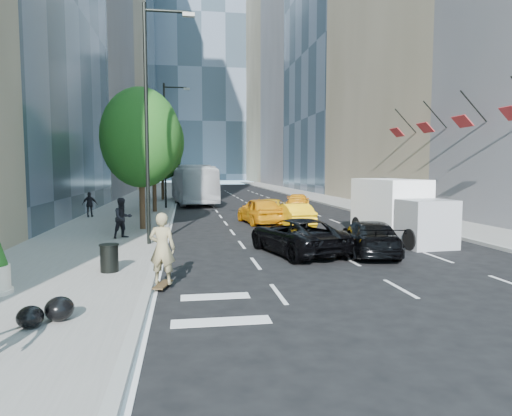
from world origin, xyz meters
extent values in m
plane|color=black|center=(0.00, 0.00, 0.00)|extent=(160.00, 160.00, 0.00)
cube|color=slate|center=(-9.00, 30.00, 0.07)|extent=(6.00, 120.00, 0.15)
cube|color=slate|center=(10.00, 30.00, 0.07)|extent=(4.00, 120.00, 0.15)
cube|color=#5C5C60|center=(-22.00, 42.00, 22.50)|extent=(20.00, 24.00, 45.00)
cube|color=#2E3C47|center=(-22.00, 92.00, 30.00)|extent=(20.00, 28.00, 60.00)
cube|color=#5C5C60|center=(22.00, 74.00, 32.50)|extent=(20.00, 24.00, 65.00)
cube|color=#796E53|center=(22.00, 98.00, 25.00)|extent=(20.00, 24.00, 50.00)
cube|color=#2E3C47|center=(0.00, 120.00, 45.00)|extent=(40.00, 20.00, 90.00)
cylinder|color=black|center=(-6.50, 4.00, 5.15)|extent=(0.16, 0.16, 10.00)
cylinder|color=black|center=(-5.60, 4.00, 9.85)|extent=(1.80, 0.12, 0.12)
cube|color=#99998C|center=(-4.70, 4.00, 9.75)|extent=(0.50, 0.22, 0.15)
cylinder|color=black|center=(-6.50, 22.00, 5.15)|extent=(0.16, 0.16, 10.00)
cylinder|color=black|center=(-5.60, 22.00, 9.85)|extent=(1.80, 0.12, 0.12)
cube|color=#99998C|center=(-4.70, 22.00, 9.75)|extent=(0.50, 0.22, 0.15)
cylinder|color=#2F2112|center=(-7.20, 9.00, 1.72)|extent=(0.30, 0.30, 3.15)
ellipsoid|color=#133E11|center=(-7.20, 9.00, 4.98)|extent=(4.20, 4.20, 5.25)
cylinder|color=#2F2112|center=(-7.20, 19.00, 1.84)|extent=(0.30, 0.30, 3.38)
ellipsoid|color=#133E11|center=(-7.20, 19.00, 5.32)|extent=(4.50, 4.50, 5.62)
cylinder|color=#2F2112|center=(-7.20, 32.00, 1.61)|extent=(0.30, 0.30, 2.93)
ellipsoid|color=#133E11|center=(-7.20, 32.00, 4.63)|extent=(3.90, 3.90, 4.88)
cylinder|color=black|center=(-6.40, 40.00, 2.75)|extent=(0.14, 0.14, 5.20)
imported|color=black|center=(-6.40, 40.00, 4.35)|extent=(2.48, 0.53, 1.00)
cylinder|color=black|center=(11.15, 8.00, 6.85)|extent=(1.75, 0.08, 1.75)
cube|color=#A82628|center=(10.50, 8.00, 6.00)|extent=(0.64, 1.30, 0.64)
cylinder|color=black|center=(11.15, 12.00, 6.85)|extent=(1.75, 0.08, 1.75)
cube|color=#A82628|center=(10.50, 12.00, 6.00)|extent=(0.64, 1.30, 0.64)
cylinder|color=black|center=(11.15, 16.00, 6.85)|extent=(1.75, 0.08, 1.75)
cube|color=#A82628|center=(10.50, 16.00, 6.00)|extent=(0.64, 1.30, 0.64)
imported|color=olive|center=(-5.60, -2.97, 1.01)|extent=(0.83, 0.65, 2.02)
imported|color=black|center=(-0.59, 1.64, 0.71)|extent=(3.52, 5.52, 1.42)
imported|color=black|center=(2.15, 1.00, 0.67)|extent=(2.72, 4.90, 1.34)
imported|color=orange|center=(-0.44, 11.50, 0.81)|extent=(2.55, 4.95, 1.61)
imported|color=#FFB80D|center=(1.20, 9.66, 0.68)|extent=(1.76, 4.25, 1.37)
imported|color=yellow|center=(0.50, 13.00, 0.71)|extent=(3.73, 5.58, 1.42)
imported|color=#FFA10D|center=(4.20, 20.50, 0.64)|extent=(2.98, 4.76, 1.29)
imported|color=silver|center=(-4.21, 28.49, 1.84)|extent=(4.37, 13.48, 3.69)
cube|color=white|center=(4.91, 5.06, 1.65)|extent=(2.49, 4.27, 2.40)
cube|color=gray|center=(5.17, 2.05, 1.02)|extent=(2.20, 1.96, 2.05)
cylinder|color=black|center=(4.27, 1.61, 0.45)|extent=(0.39, 0.91, 0.89)
cylinder|color=black|center=(6.14, 1.78, 0.45)|extent=(0.39, 0.91, 0.89)
cylinder|color=black|center=(3.85, 6.40, 0.45)|extent=(0.39, 0.91, 0.89)
cylinder|color=black|center=(5.71, 6.57, 0.45)|extent=(0.39, 0.91, 0.89)
imported|color=black|center=(-7.82, 5.86, 1.09)|extent=(1.15, 1.10, 1.87)
imported|color=black|center=(-11.20, 15.69, 0.98)|extent=(0.99, 0.44, 1.66)
cylinder|color=black|center=(-7.31, -1.22, 0.57)|extent=(0.55, 0.55, 0.83)
ellipsoid|color=black|center=(-7.62, -5.81, 0.41)|extent=(0.60, 0.66, 0.51)
ellipsoid|color=black|center=(-8.09, -6.19, 0.37)|extent=(0.53, 0.58, 0.45)
camera|label=1|loc=(-4.95, -15.79, 3.38)|focal=32.00mm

